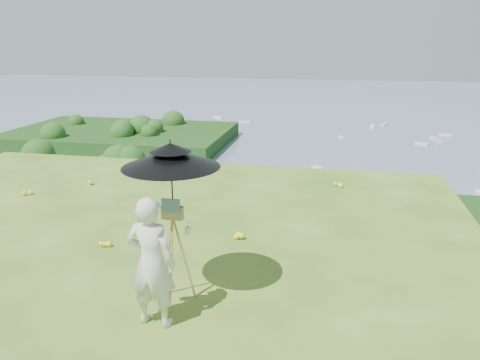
# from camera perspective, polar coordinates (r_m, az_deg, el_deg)

# --- Properties ---
(ground) EXTENTS (14.00, 14.00, 0.00)m
(ground) POSITION_cam_1_polar(r_m,az_deg,el_deg) (8.50, -17.78, -9.72)
(ground) COLOR #3B6A1E
(ground) RESTS_ON ground
(shoreline_tier) EXTENTS (170.00, 28.00, 8.00)m
(shoreline_tier) POSITION_cam_1_polar(r_m,az_deg,el_deg) (90.78, 8.04, -9.28)
(shoreline_tier) COLOR #736B5C
(shoreline_tier) RESTS_ON bay_water
(bay_water) EXTENTS (700.00, 700.00, 0.00)m
(bay_water) POSITION_cam_1_polar(r_m,az_deg,el_deg) (249.45, 10.67, 7.84)
(bay_water) COLOR slate
(bay_water) RESTS_ON ground
(peninsula) EXTENTS (90.00, 60.00, 12.00)m
(peninsula) POSITION_cam_1_polar(r_m,az_deg,el_deg) (182.76, -14.28, 6.00)
(peninsula) COLOR #183B10
(peninsula) RESTS_ON bay_water
(slope_trees) EXTENTS (110.00, 50.00, 6.00)m
(slope_trees) POSITION_cam_1_polar(r_m,az_deg,el_deg) (45.73, 5.68, -7.38)
(slope_trees) COLOR #1E4916
(slope_trees) RESTS_ON forest_slope
(harbor_town) EXTENTS (110.00, 22.00, 5.00)m
(harbor_town) POSITION_cam_1_polar(r_m,az_deg,el_deg) (88.14, 8.22, -5.48)
(harbor_town) COLOR silver
(harbor_town) RESTS_ON shoreline_tier
(moored_boats) EXTENTS (140.00, 140.00, 0.70)m
(moored_boats) POSITION_cam_1_polar(r_m,az_deg,el_deg) (172.45, 5.87, 4.23)
(moored_boats) COLOR silver
(moored_boats) RESTS_ON bay_water
(wildflowers) EXTENTS (10.00, 10.50, 0.12)m
(wildflowers) POSITION_cam_1_polar(r_m,az_deg,el_deg) (8.67, -17.01, -8.67)
(wildflowers) COLOR yellow
(wildflowers) RESTS_ON ground
(painter) EXTENTS (0.69, 0.48, 1.81)m
(painter) POSITION_cam_1_polar(r_m,az_deg,el_deg) (6.25, -10.75, -9.84)
(painter) COLOR silver
(painter) RESTS_ON ground
(field_easel) EXTENTS (0.62, 0.62, 1.60)m
(field_easel) POSITION_cam_1_polar(r_m,az_deg,el_deg) (6.77, -8.02, -8.53)
(field_easel) COLOR #A77946
(field_easel) RESTS_ON ground
(sun_umbrella) EXTENTS (1.47, 1.47, 1.09)m
(sun_umbrella) POSITION_cam_1_polar(r_m,az_deg,el_deg) (6.42, -8.33, 0.17)
(sun_umbrella) COLOR black
(sun_umbrella) RESTS_ON field_easel
(painter_cap) EXTENTS (0.22, 0.25, 0.10)m
(painter_cap) POSITION_cam_1_polar(r_m,az_deg,el_deg) (5.93, -11.20, -2.44)
(painter_cap) COLOR #D77688
(painter_cap) RESTS_ON painter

